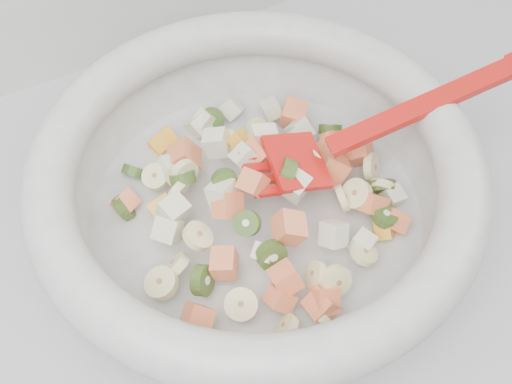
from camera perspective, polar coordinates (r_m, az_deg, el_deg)
name	(u,v)px	position (r m, az deg, el deg)	size (l,w,h in m)	color
mixing_bowl	(257,185)	(0.55, 0.06, 0.67)	(0.44, 0.38, 0.12)	silver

